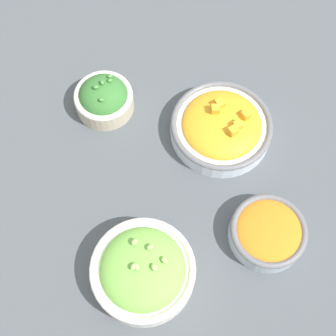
{
  "coord_description": "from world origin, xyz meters",
  "views": [
    {
      "loc": [
        -0.35,
        0.07,
        0.82
      ],
      "look_at": [
        0.0,
        0.0,
        0.03
      ],
      "focal_mm": 50.0,
      "sensor_mm": 36.0,
      "label": 1
    }
  ],
  "objects_px": {
    "bowl_broccoli": "(104,98)",
    "bowl_lettuce": "(143,270)",
    "bowl_carrots": "(268,232)",
    "bowl_squash": "(221,126)"
  },
  "relations": [
    {
      "from": "bowl_broccoli",
      "to": "bowl_lettuce",
      "type": "distance_m",
      "value": 0.35
    },
    {
      "from": "bowl_carrots",
      "to": "bowl_squash",
      "type": "relative_size",
      "value": 0.69
    },
    {
      "from": "bowl_broccoli",
      "to": "bowl_squash",
      "type": "relative_size",
      "value": 0.59
    },
    {
      "from": "bowl_carrots",
      "to": "bowl_lettuce",
      "type": "height_order",
      "value": "bowl_lettuce"
    },
    {
      "from": "bowl_squash",
      "to": "bowl_lettuce",
      "type": "distance_m",
      "value": 0.32
    },
    {
      "from": "bowl_broccoli",
      "to": "bowl_lettuce",
      "type": "bearing_deg",
      "value": -176.51
    },
    {
      "from": "bowl_carrots",
      "to": "bowl_broccoli",
      "type": "relative_size",
      "value": 1.16
    },
    {
      "from": "bowl_broccoli",
      "to": "bowl_lettuce",
      "type": "height_order",
      "value": "bowl_lettuce"
    },
    {
      "from": "bowl_broccoli",
      "to": "bowl_lettuce",
      "type": "relative_size",
      "value": 0.66
    },
    {
      "from": "bowl_carrots",
      "to": "bowl_lettuce",
      "type": "xyz_separation_m",
      "value": [
        -0.03,
        0.23,
        0.01
      ]
    }
  ]
}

